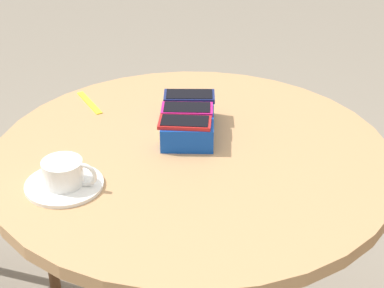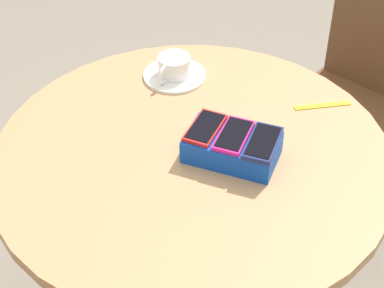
{
  "view_description": "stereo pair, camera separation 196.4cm",
  "coord_description": "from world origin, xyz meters",
  "px_view_note": "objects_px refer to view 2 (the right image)",
  "views": [
    {
      "loc": [
        1.26,
        0.18,
        1.52
      ],
      "look_at": [
        0.0,
        0.0,
        0.79
      ],
      "focal_mm": 60.0,
      "sensor_mm": 36.0,
      "label": 1
    },
    {
      "loc": [
        -0.52,
        0.99,
        1.73
      ],
      "look_at": [
        0.0,
        0.0,
        0.79
      ],
      "focal_mm": 60.0,
      "sensor_mm": 36.0,
      "label": 2
    }
  ],
  "objects_px": {
    "chair_near_window": "(352,104)",
    "lanyard_strap": "(322,105)",
    "phone_magenta": "(234,135)",
    "phone_navy": "(263,143)",
    "phone_red": "(205,128)",
    "saucer": "(174,75)",
    "phone_box": "(232,147)",
    "round_table": "(192,187)",
    "coffee_cup": "(174,66)"
  },
  "relations": [
    {
      "from": "phone_navy",
      "to": "chair_near_window",
      "type": "xyz_separation_m",
      "value": [
        -0.04,
        -0.75,
        -0.38
      ]
    },
    {
      "from": "phone_box",
      "to": "lanyard_strap",
      "type": "xyz_separation_m",
      "value": [
        -0.12,
        -0.28,
        -0.03
      ]
    },
    {
      "from": "phone_magenta",
      "to": "lanyard_strap",
      "type": "height_order",
      "value": "phone_magenta"
    },
    {
      "from": "coffee_cup",
      "to": "chair_near_window",
      "type": "xyz_separation_m",
      "value": [
        -0.38,
        -0.53,
        -0.35
      ]
    },
    {
      "from": "phone_magenta",
      "to": "saucer",
      "type": "bearing_deg",
      "value": -39.07
    },
    {
      "from": "round_table",
      "to": "phone_navy",
      "type": "bearing_deg",
      "value": -169.58
    },
    {
      "from": "phone_box",
      "to": "phone_red",
      "type": "distance_m",
      "value": 0.08
    },
    {
      "from": "coffee_cup",
      "to": "lanyard_strap",
      "type": "height_order",
      "value": "coffee_cup"
    },
    {
      "from": "round_table",
      "to": "phone_box",
      "type": "relative_size",
      "value": 4.25
    },
    {
      "from": "phone_magenta",
      "to": "lanyard_strap",
      "type": "bearing_deg",
      "value": -113.26
    },
    {
      "from": "phone_magenta",
      "to": "round_table",
      "type": "bearing_deg",
      "value": 15.19
    },
    {
      "from": "phone_box",
      "to": "phone_magenta",
      "type": "distance_m",
      "value": 0.03
    },
    {
      "from": "phone_navy",
      "to": "phone_red",
      "type": "xyz_separation_m",
      "value": [
        0.14,
        0.01,
        -0.0
      ]
    },
    {
      "from": "phone_red",
      "to": "saucer",
      "type": "xyz_separation_m",
      "value": [
        0.2,
        -0.23,
        -0.06
      ]
    },
    {
      "from": "phone_magenta",
      "to": "phone_red",
      "type": "bearing_deg",
      "value": 4.12
    },
    {
      "from": "phone_red",
      "to": "chair_near_window",
      "type": "distance_m",
      "value": 0.86
    },
    {
      "from": "coffee_cup",
      "to": "lanyard_strap",
      "type": "xyz_separation_m",
      "value": [
        -0.39,
        -0.06,
        -0.03
      ]
    },
    {
      "from": "chair_near_window",
      "to": "phone_box",
      "type": "bearing_deg",
      "value": 81.93
    },
    {
      "from": "round_table",
      "to": "phone_navy",
      "type": "distance_m",
      "value": 0.24
    },
    {
      "from": "phone_box",
      "to": "lanyard_strap",
      "type": "height_order",
      "value": "phone_box"
    },
    {
      "from": "phone_magenta",
      "to": "lanyard_strap",
      "type": "distance_m",
      "value": 0.31
    },
    {
      "from": "phone_magenta",
      "to": "saucer",
      "type": "relative_size",
      "value": 0.78
    },
    {
      "from": "lanyard_strap",
      "to": "phone_navy",
      "type": "bearing_deg",
      "value": 79.29
    },
    {
      "from": "saucer",
      "to": "phone_red",
      "type": "bearing_deg",
      "value": 132.02
    },
    {
      "from": "phone_red",
      "to": "phone_navy",
      "type": "bearing_deg",
      "value": -176.06
    },
    {
      "from": "chair_near_window",
      "to": "lanyard_strap",
      "type": "bearing_deg",
      "value": 91.79
    },
    {
      "from": "phone_magenta",
      "to": "coffee_cup",
      "type": "bearing_deg",
      "value": -38.67
    },
    {
      "from": "phone_red",
      "to": "coffee_cup",
      "type": "height_order",
      "value": "phone_red"
    },
    {
      "from": "phone_navy",
      "to": "lanyard_strap",
      "type": "xyz_separation_m",
      "value": [
        -0.05,
        -0.27,
        -0.06
      ]
    },
    {
      "from": "phone_magenta",
      "to": "chair_near_window",
      "type": "xyz_separation_m",
      "value": [
        -0.11,
        -0.75,
        -0.37
      ]
    },
    {
      "from": "phone_red",
      "to": "saucer",
      "type": "relative_size",
      "value": 0.75
    },
    {
      "from": "lanyard_strap",
      "to": "chair_near_window",
      "type": "relative_size",
      "value": 0.17
    },
    {
      "from": "phone_magenta",
      "to": "phone_red",
      "type": "xyz_separation_m",
      "value": [
        0.07,
        0.0,
        -0.0
      ]
    },
    {
      "from": "coffee_cup",
      "to": "phone_navy",
      "type": "bearing_deg",
      "value": 147.89
    },
    {
      "from": "round_table",
      "to": "coffee_cup",
      "type": "xyz_separation_m",
      "value": [
        0.18,
        -0.24,
        0.15
      ]
    },
    {
      "from": "phone_navy",
      "to": "saucer",
      "type": "bearing_deg",
      "value": -32.48
    },
    {
      "from": "saucer",
      "to": "coffee_cup",
      "type": "height_order",
      "value": "coffee_cup"
    },
    {
      "from": "saucer",
      "to": "chair_near_window",
      "type": "distance_m",
      "value": 0.72
    },
    {
      "from": "phone_navy",
      "to": "phone_red",
      "type": "height_order",
      "value": "phone_navy"
    },
    {
      "from": "coffee_cup",
      "to": "phone_red",
      "type": "bearing_deg",
      "value": 132.42
    },
    {
      "from": "phone_red",
      "to": "coffee_cup",
      "type": "xyz_separation_m",
      "value": [
        0.2,
        -0.22,
        -0.03
      ]
    },
    {
      "from": "phone_navy",
      "to": "phone_red",
      "type": "relative_size",
      "value": 1.07
    },
    {
      "from": "saucer",
      "to": "lanyard_strap",
      "type": "distance_m",
      "value": 0.4
    },
    {
      "from": "round_table",
      "to": "phone_red",
      "type": "bearing_deg",
      "value": -139.09
    },
    {
      "from": "phone_box",
      "to": "phone_red",
      "type": "height_order",
      "value": "phone_red"
    },
    {
      "from": "phone_box",
      "to": "phone_red",
      "type": "relative_size",
      "value": 1.76
    },
    {
      "from": "round_table",
      "to": "chair_near_window",
      "type": "bearing_deg",
      "value": -104.24
    },
    {
      "from": "saucer",
      "to": "phone_box",
      "type": "bearing_deg",
      "value": 140.39
    },
    {
      "from": "phone_box",
      "to": "saucer",
      "type": "relative_size",
      "value": 1.32
    },
    {
      "from": "phone_box",
      "to": "coffee_cup",
      "type": "distance_m",
      "value": 0.35
    }
  ]
}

